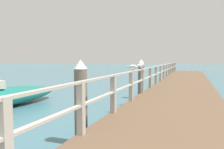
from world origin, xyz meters
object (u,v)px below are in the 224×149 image
at_px(dock_piling_near, 81,102).
at_px(seagull_background, 142,66).
at_px(dock_piling_far, 141,79).
at_px(seagull_foreground, 133,67).

height_order(dock_piling_near, seagull_background, dock_piling_near).
relative_size(dock_piling_near, seagull_background, 3.93).
distance_m(dock_piling_near, dock_piling_far, 5.67).
distance_m(seagull_foreground, seagull_background, 1.27).
relative_size(dock_piling_near, seagull_foreground, 3.96).
bearing_deg(dock_piling_far, dock_piling_near, -90.00).
relative_size(dock_piling_far, seagull_foreground, 3.96).
bearing_deg(seagull_background, dock_piling_near, 101.79).
bearing_deg(dock_piling_near, seagull_foreground, 82.24).
bearing_deg(seagull_background, seagull_foreground, 107.50).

